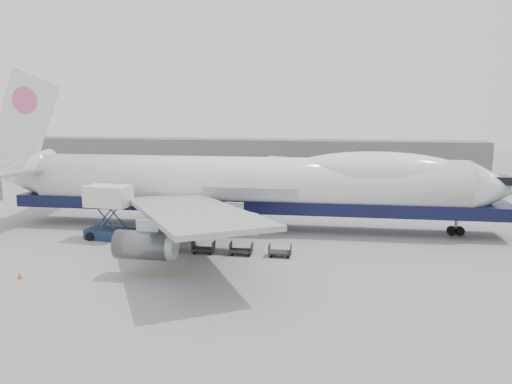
# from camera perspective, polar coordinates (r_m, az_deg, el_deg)

# --- Properties ---
(ground) EXTENTS (260.00, 260.00, 0.00)m
(ground) POSITION_cam_1_polar(r_m,az_deg,el_deg) (51.07, -3.47, -7.33)
(ground) COLOR gray
(ground) RESTS_ON ground
(apron_line) EXTENTS (60.00, 0.15, 0.01)m
(apron_line) POSITION_cam_1_polar(r_m,az_deg,el_deg) (45.52, -5.05, -9.54)
(apron_line) COLOR gold
(apron_line) RESTS_ON ground
(hangar) EXTENTS (110.00, 8.00, 7.00)m
(hangar) POSITION_cam_1_polar(r_m,az_deg,el_deg) (119.97, -1.21, 4.39)
(hangar) COLOR slate
(hangar) RESTS_ON ground
(airliner) EXTENTS (67.00, 55.30, 19.98)m
(airliner) POSITION_cam_1_polar(r_m,az_deg,el_deg) (61.19, -0.60, 1.00)
(airliner) COLOR white
(airliner) RESTS_ON ground
(catering_truck) EXTENTS (5.62, 4.20, 6.17)m
(catering_truck) POSITION_cam_1_polar(r_m,az_deg,el_deg) (58.92, -16.46, -1.91)
(catering_truck) COLOR #172847
(catering_truck) RESTS_ON ground
(traffic_cone) EXTENTS (0.40, 0.40, 0.58)m
(traffic_cone) POSITION_cam_1_polar(r_m,az_deg,el_deg) (49.26, -25.40, -8.63)
(traffic_cone) COLOR #D94E0B
(traffic_cone) RESTS_ON ground
(dolly_0) EXTENTS (2.30, 1.35, 1.30)m
(dolly_0) POSITION_cam_1_polar(r_m,az_deg,el_deg) (54.59, -14.19, -5.90)
(dolly_0) COLOR #2D2D30
(dolly_0) RESTS_ON ground
(dolly_1) EXTENTS (2.30, 1.35, 1.30)m
(dolly_1) POSITION_cam_1_polar(r_m,az_deg,el_deg) (53.20, -10.21, -6.17)
(dolly_1) COLOR #2D2D30
(dolly_1) RESTS_ON ground
(dolly_2) EXTENTS (2.30, 1.35, 1.30)m
(dolly_2) POSITION_cam_1_polar(r_m,az_deg,el_deg) (52.08, -6.03, -6.41)
(dolly_2) COLOR #2D2D30
(dolly_2) RESTS_ON ground
(dolly_3) EXTENTS (2.30, 1.35, 1.30)m
(dolly_3) POSITION_cam_1_polar(r_m,az_deg,el_deg) (51.25, -1.69, -6.63)
(dolly_3) COLOR #2D2D30
(dolly_3) RESTS_ON ground
(dolly_4) EXTENTS (2.30, 1.35, 1.30)m
(dolly_4) POSITION_cam_1_polar(r_m,az_deg,el_deg) (50.72, 2.77, -6.82)
(dolly_4) COLOR #2D2D30
(dolly_4) RESTS_ON ground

